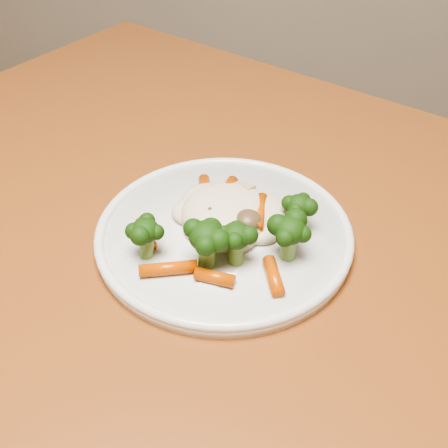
% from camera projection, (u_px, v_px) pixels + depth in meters
% --- Properties ---
extents(dining_table, '(1.46, 1.24, 0.75)m').
position_uv_depth(dining_table, '(294.00, 383.00, 0.54)').
color(dining_table, brown).
rests_on(dining_table, ground).
extents(plate, '(0.25, 0.25, 0.01)m').
position_uv_depth(plate, '(224.00, 235.00, 0.55)').
color(plate, white).
rests_on(plate, dining_table).
extents(meal, '(0.18, 0.16, 0.04)m').
position_uv_depth(meal, '(230.00, 221.00, 0.53)').
color(meal, beige).
rests_on(meal, plate).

